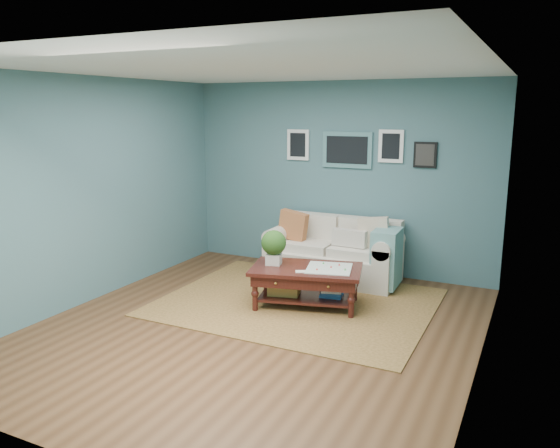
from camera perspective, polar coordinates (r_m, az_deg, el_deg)
The scene contains 4 objects.
room_shell at distance 5.64m, azimuth -2.37°, elevation 2.20°, with size 5.00×5.02×2.70m.
area_rug at distance 6.71m, azimuth 1.77°, elevation -8.15°, with size 3.17×2.53×0.01m, color brown.
loveseat at distance 7.53m, azimuth 6.22°, elevation -2.99°, with size 1.83×0.83×0.94m.
coffee_table at distance 6.50m, azimuth 2.19°, elevation -5.19°, with size 1.43×1.04×0.90m.
Camera 1 is at (2.64, -4.83, 2.31)m, focal length 35.00 mm.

